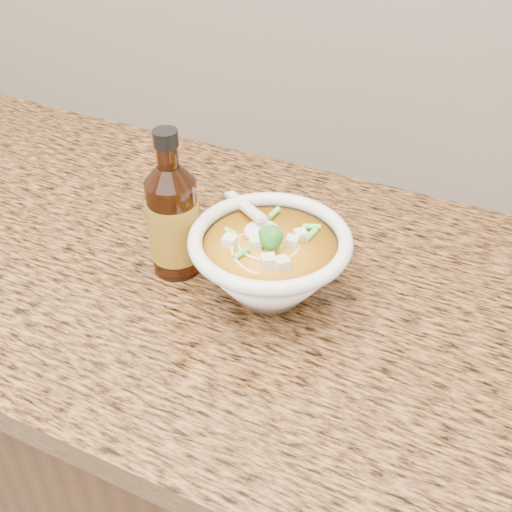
% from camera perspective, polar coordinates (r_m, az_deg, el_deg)
% --- Properties ---
extents(cabinet, '(4.00, 0.65, 0.86)m').
position_cam_1_polar(cabinet, '(1.29, -5.81, -16.15)').
color(cabinet, '#311D0E').
rests_on(cabinet, ground).
extents(counter_slab, '(4.00, 0.68, 0.04)m').
position_cam_1_polar(counter_slab, '(0.96, -7.47, -0.16)').
color(counter_slab, brown).
rests_on(counter_slab, cabinet).
extents(soup_bowl, '(0.21, 0.21, 0.12)m').
position_cam_1_polar(soup_bowl, '(0.83, 1.24, -0.61)').
color(soup_bowl, silver).
rests_on(soup_bowl, counter_slab).
extents(hot_sauce_bottle, '(0.09, 0.09, 0.21)m').
position_cam_1_polar(hot_sauce_bottle, '(0.86, -7.35, 3.16)').
color(hot_sauce_bottle, '#331307').
rests_on(hot_sauce_bottle, counter_slab).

